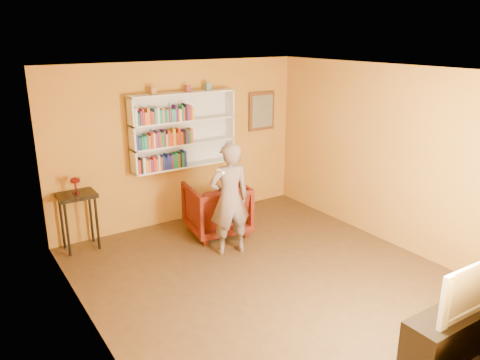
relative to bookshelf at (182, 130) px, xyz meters
name	(u,v)px	position (x,y,z in m)	size (l,w,h in m)	color
room_shell	(269,206)	(0.00, -2.41, -0.58)	(5.30, 5.80, 2.88)	#432D15
bookshelf	(182,130)	(0.00, 0.00, 0.00)	(1.80, 0.29, 1.23)	silver
books_row_lower	(162,162)	(-0.42, -0.11, -0.46)	(0.83, 0.19, 0.26)	red
books_row_middle	(165,139)	(-0.36, -0.11, -0.09)	(0.97, 0.19, 0.27)	navy
books_row_upper	(164,115)	(-0.36, -0.11, 0.29)	(1.00, 0.19, 0.27)	silver
ornament_left	(153,90)	(-0.49, -0.06, 0.68)	(0.09, 0.09, 0.12)	#99642B
ornament_centre	(188,89)	(0.10, -0.06, 0.67)	(0.08, 0.08, 0.11)	maroon
ornament_right	(208,87)	(0.47, -0.06, 0.68)	(0.09, 0.09, 0.12)	slate
framed_painting	(262,111)	(1.65, 0.05, 0.16)	(0.55, 0.05, 0.70)	#563018
console_table	(77,203)	(-1.82, -0.16, -0.86)	(0.54, 0.41, 0.88)	black
ruby_lustre	(75,182)	(-1.82, -0.16, -0.54)	(0.15, 0.15, 0.25)	maroon
armchair	(217,208)	(0.19, -0.77, -1.17)	(0.90, 0.93, 0.84)	#470A05
person	(229,199)	(-0.01, -1.48, -0.76)	(0.61, 0.40, 1.67)	#6A564D
game_remote	(220,171)	(-0.34, -1.78, -0.21)	(0.04, 0.15, 0.04)	white
tv_cabinet	(456,330)	(0.73, -4.66, -1.36)	(1.31, 0.39, 0.47)	black
television	(464,285)	(0.73, -4.66, -0.85)	(0.98, 0.13, 0.56)	black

